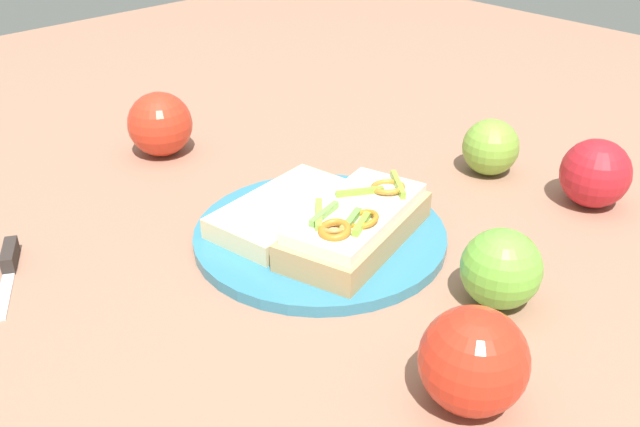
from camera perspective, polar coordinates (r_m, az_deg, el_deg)
ground_plane at (r=0.74m, az=-0.00°, el=-2.15°), size 2.00×2.00×0.00m
plate at (r=0.74m, az=-0.00°, el=-1.75°), size 0.26×0.26×0.01m
sandwich at (r=0.71m, az=2.90°, el=-0.87°), size 0.19×0.13×0.05m
bread_slice_side at (r=0.75m, az=-2.74°, el=0.22°), size 0.17×0.11×0.02m
apple_0 at (r=0.85m, az=21.23°, el=3.02°), size 0.09×0.09×0.08m
apple_1 at (r=0.94m, az=-12.73°, el=7.01°), size 0.09×0.09×0.08m
apple_2 at (r=0.65m, az=14.33°, el=-4.31°), size 0.10×0.10×0.07m
apple_3 at (r=0.54m, az=12.22°, el=-11.47°), size 0.10×0.10×0.08m
apple_4 at (r=0.89m, az=13.53°, el=5.20°), size 0.10×0.10×0.07m
knife at (r=0.75m, az=-23.73°, el=-3.79°), size 0.07×0.11×0.02m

